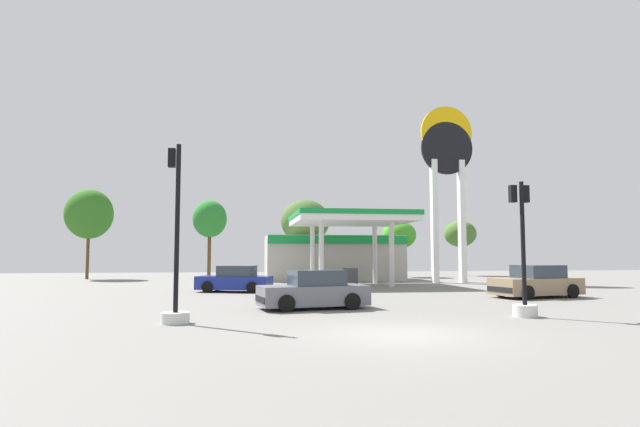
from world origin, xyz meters
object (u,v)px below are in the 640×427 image
object	(u,v)px
station_pole_sign	(447,170)
car_1	(235,280)
tree_1	(210,219)
tree_0	(89,214)
tree_4	(460,234)
car_0	(536,283)
traffic_signal_0	(523,275)
tree_3	(399,235)
car_2	(314,291)
tree_2	(305,221)
traffic_signal_1	(175,277)

from	to	relation	value
station_pole_sign	car_1	xyz separation A→B (m)	(-14.78, -6.78, -7.36)
tree_1	tree_0	bearing A→B (deg)	-165.92
station_pole_sign	tree_4	distance (m)	12.99
station_pole_sign	car_0	distance (m)	14.42
traffic_signal_0	tree_3	xyz separation A→B (m)	(4.43, 28.13, 2.28)
car_0	car_2	xyz separation A→B (m)	(-10.90, -3.37, -0.03)
tree_1	tree_2	world-z (taller)	tree_1
car_0	car_1	size ratio (longest dim) A/B	1.07
station_pole_sign	car_2	distance (m)	20.98
traffic_signal_0	tree_0	xyz separation A→B (m)	(-21.46, 28.05, 3.86)
station_pole_sign	traffic_signal_0	world-z (taller)	station_pole_sign
car_2	tree_4	distance (m)	32.02
station_pole_sign	car_2	size ratio (longest dim) A/B	3.00
traffic_signal_0	car_2	bearing A→B (deg)	152.19
car_2	tree_2	bearing A→B (deg)	84.14
traffic_signal_1	tree_2	world-z (taller)	tree_2
tree_0	tree_3	distance (m)	25.94
station_pole_sign	tree_3	bearing A→B (deg)	95.59
traffic_signal_0	tree_2	size ratio (longest dim) A/B	0.66
station_pole_sign	tree_3	distance (m)	10.02
traffic_signal_1	tree_1	bearing A→B (deg)	92.05
car_0	tree_3	size ratio (longest dim) A/B	0.91
traffic_signal_1	tree_4	size ratio (longest dim) A/B	1.03
traffic_signal_0	tree_3	world-z (taller)	tree_3
car_0	tree_4	distance (m)	24.43
station_pole_sign	tree_2	xyz separation A→B (m)	(-9.21, 8.77, -3.22)
car_0	tree_3	world-z (taller)	tree_3
car_2	tree_4	xyz separation A→B (m)	(17.36, 26.71, 3.21)
car_2	traffic_signal_0	xyz separation A→B (m)	(6.42, -3.39, 0.71)
tree_1	car_2	bearing A→B (deg)	-78.22
car_2	station_pole_sign	bearing A→B (deg)	53.35
car_2	traffic_signal_0	distance (m)	7.30
tree_4	traffic_signal_0	bearing A→B (deg)	-109.97
traffic_signal_0	tree_0	size ratio (longest dim) A/B	0.61
station_pole_sign	car_1	bearing A→B (deg)	-155.36
tree_3	tree_4	size ratio (longest dim) A/B	0.96
tree_3	tree_0	bearing A→B (deg)	-179.80
car_0	traffic_signal_1	size ratio (longest dim) A/B	0.84
traffic_signal_0	tree_3	distance (m)	28.57
tree_4	tree_1	bearing A→B (deg)	179.24
tree_4	car_1	bearing A→B (deg)	-139.03
car_1	traffic_signal_1	bearing A→B (deg)	-96.85
car_2	traffic_signal_1	distance (m)	5.74
car_2	traffic_signal_0	bearing A→B (deg)	-27.81
traffic_signal_0	tree_0	distance (m)	35.53
tree_0	tree_2	size ratio (longest dim) A/B	1.09
station_pole_sign	tree_0	size ratio (longest dim) A/B	1.74
tree_2	tree_3	xyz separation A→B (m)	(8.33, 0.21, -1.14)
car_2	tree_0	xyz separation A→B (m)	(-15.04, 24.66, 4.57)
tree_4	tree_3	bearing A→B (deg)	-163.22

